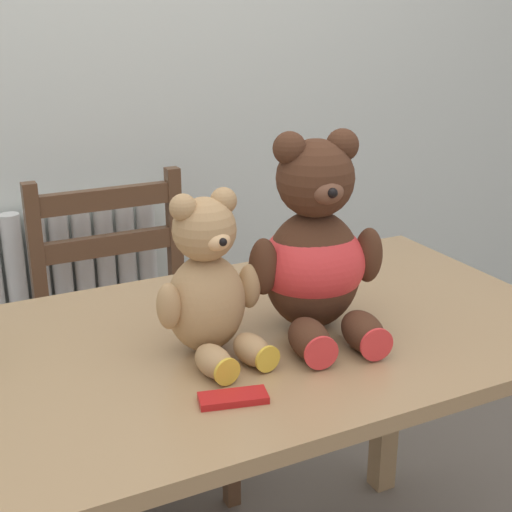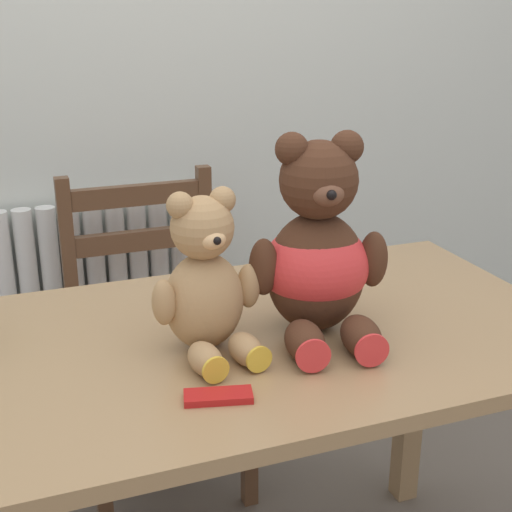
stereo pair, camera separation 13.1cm
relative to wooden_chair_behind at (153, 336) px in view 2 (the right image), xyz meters
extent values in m
cube|color=silver|center=(0.00, 0.36, 0.84)|extent=(8.00, 0.04, 2.60)
cylinder|color=silver|center=(-0.39, 0.29, -0.06)|extent=(0.06, 0.06, 0.79)
cylinder|color=silver|center=(-0.32, 0.29, -0.06)|extent=(0.06, 0.06, 0.79)
cylinder|color=silver|center=(-0.25, 0.29, -0.06)|extent=(0.06, 0.06, 0.79)
cylinder|color=silver|center=(-0.18, 0.29, -0.06)|extent=(0.06, 0.06, 0.79)
cylinder|color=silver|center=(-0.11, 0.29, -0.06)|extent=(0.06, 0.06, 0.79)
cylinder|color=silver|center=(-0.04, 0.29, -0.06)|extent=(0.06, 0.06, 0.79)
cylinder|color=silver|center=(0.02, 0.29, -0.06)|extent=(0.06, 0.06, 0.79)
cylinder|color=silver|center=(0.09, 0.29, -0.06)|extent=(0.06, 0.06, 0.79)
cylinder|color=silver|center=(0.16, 0.29, -0.06)|extent=(0.06, 0.06, 0.79)
cube|color=silver|center=(-0.22, 0.29, -0.44)|extent=(0.82, 0.10, 0.04)
cube|color=#9E7A51|center=(0.00, -0.69, 0.30)|extent=(1.38, 0.73, 0.03)
cube|color=#9E7A51|center=(0.64, -0.38, -0.09)|extent=(0.06, 0.06, 0.74)
cube|color=brown|center=(0.00, -0.05, -0.02)|extent=(0.45, 0.44, 0.03)
cube|color=brown|center=(0.21, -0.25, -0.25)|extent=(0.04, 0.04, 0.42)
cube|color=brown|center=(-0.21, -0.25, -0.25)|extent=(0.04, 0.04, 0.42)
cube|color=brown|center=(0.21, 0.15, 0.00)|extent=(0.04, 0.04, 0.91)
cube|color=brown|center=(-0.21, 0.15, 0.00)|extent=(0.04, 0.04, 0.91)
cube|color=brown|center=(0.00, 0.15, 0.39)|extent=(0.37, 0.03, 0.06)
cube|color=brown|center=(0.00, 0.15, 0.25)|extent=(0.37, 0.03, 0.06)
ellipsoid|color=tan|center=(-0.05, -0.71, 0.41)|extent=(0.16, 0.14, 0.18)
sphere|color=tan|center=(-0.05, -0.71, 0.55)|extent=(0.11, 0.11, 0.11)
sphere|color=tan|center=(-0.01, -0.71, 0.59)|extent=(0.05, 0.05, 0.05)
sphere|color=tan|center=(-0.09, -0.72, 0.59)|extent=(0.05, 0.05, 0.05)
ellipsoid|color=#E5B279|center=(-0.04, -0.76, 0.54)|extent=(0.05, 0.05, 0.04)
sphere|color=black|center=(-0.04, -0.78, 0.54)|extent=(0.01, 0.01, 0.01)
ellipsoid|color=tan|center=(0.04, -0.72, 0.43)|extent=(0.05, 0.05, 0.09)
ellipsoid|color=tan|center=(-0.13, -0.74, 0.43)|extent=(0.05, 0.05, 0.09)
ellipsoid|color=tan|center=(0.00, -0.80, 0.34)|extent=(0.06, 0.10, 0.05)
cylinder|color=gold|center=(0.01, -0.85, 0.34)|extent=(0.05, 0.01, 0.05)
ellipsoid|color=tan|center=(-0.08, -0.81, 0.34)|extent=(0.06, 0.10, 0.05)
cylinder|color=gold|center=(-0.07, -0.86, 0.34)|extent=(0.05, 0.01, 0.05)
ellipsoid|color=#472819|center=(0.18, -0.71, 0.43)|extent=(0.22, 0.19, 0.24)
sphere|color=#472819|center=(0.18, -0.71, 0.61)|extent=(0.15, 0.15, 0.15)
sphere|color=#472819|center=(0.23, -0.72, 0.67)|extent=(0.06, 0.06, 0.06)
sphere|color=#472819|center=(0.13, -0.71, 0.67)|extent=(0.06, 0.06, 0.06)
ellipsoid|color=brown|center=(0.17, -0.77, 0.60)|extent=(0.07, 0.06, 0.05)
sphere|color=black|center=(0.16, -0.79, 0.61)|extent=(0.02, 0.02, 0.02)
ellipsoid|color=#472819|center=(0.28, -0.75, 0.46)|extent=(0.06, 0.06, 0.11)
ellipsoid|color=#472819|center=(0.07, -0.72, 0.46)|extent=(0.06, 0.06, 0.11)
ellipsoid|color=#472819|center=(0.21, -0.84, 0.35)|extent=(0.09, 0.13, 0.07)
cylinder|color=red|center=(0.20, -0.90, 0.35)|extent=(0.06, 0.02, 0.06)
ellipsoid|color=#472819|center=(0.10, -0.83, 0.35)|extent=(0.09, 0.13, 0.07)
cylinder|color=red|center=(0.10, -0.88, 0.35)|extent=(0.06, 0.02, 0.06)
ellipsoid|color=red|center=(0.18, -0.71, 0.45)|extent=(0.23, 0.21, 0.17)
cube|color=red|center=(-0.08, -0.90, 0.32)|extent=(0.12, 0.07, 0.01)
camera|label=1|loc=(-0.50, -1.81, 0.92)|focal=50.00mm
camera|label=2|loc=(-0.38, -1.87, 0.92)|focal=50.00mm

